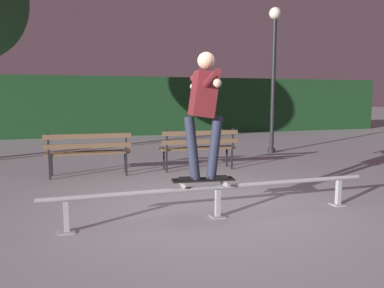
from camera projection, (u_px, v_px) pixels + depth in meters
ground_plane at (211, 212)px, 4.95m from camera, size 90.00×90.00×0.00m
hedge_backdrop at (121, 106)px, 15.01m from camera, size 24.00×1.20×2.34m
grind_rail at (218, 192)px, 4.69m from camera, size 4.31×0.18×0.42m
skateboard at (203, 180)px, 4.61m from camera, size 0.80×0.28×0.09m
skateboarder at (204, 105)px, 4.50m from camera, size 0.63×1.40×1.56m
park_bench_leftmost at (89, 149)px, 7.06m from camera, size 1.62×0.48×0.88m
park_bench_left_center at (199, 145)px, 7.71m from camera, size 1.62×0.48×0.88m
lamp_post_right at (274, 62)px, 9.96m from camera, size 0.32×0.32×3.90m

